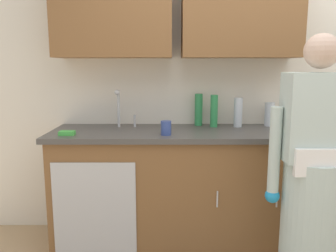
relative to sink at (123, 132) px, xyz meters
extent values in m
cube|color=silver|center=(0.98, 0.34, 0.42)|extent=(4.80, 0.10, 2.70)
cube|color=brown|center=(-0.06, 0.12, 0.92)|extent=(0.91, 0.34, 0.70)
cube|color=brown|center=(0.93, 0.12, 0.92)|extent=(0.91, 0.34, 0.70)
cube|color=brown|center=(0.43, -0.01, -0.48)|extent=(1.90, 0.60, 0.90)
cube|color=#B7BABF|center=(-0.17, -0.31, -0.52)|extent=(0.60, 0.01, 0.72)
cylinder|color=silver|center=(0.72, -0.32, -0.43)|extent=(0.01, 0.01, 0.12)
cylinder|color=silver|center=(1.15, -0.32, -0.43)|extent=(0.01, 0.01, 0.12)
cube|color=#474442|center=(0.43, -0.01, -0.01)|extent=(1.96, 0.66, 0.04)
cube|color=#B7BABF|center=(0.00, -0.01, -0.01)|extent=(0.50, 0.36, 0.03)
cylinder|color=#B7BABF|center=(-0.04, 0.14, 0.16)|extent=(0.02, 0.02, 0.30)
sphere|color=#B7BABF|center=(-0.04, 0.08, 0.30)|extent=(0.04, 0.04, 0.04)
cylinder|color=#B7BABF|center=(0.09, 0.14, 0.06)|extent=(0.02, 0.02, 0.10)
cylinder|color=#B2C6C1|center=(1.24, -0.67, -0.49)|extent=(0.34, 0.34, 0.88)
cube|color=#B2C6C1|center=(1.24, -0.67, 0.21)|extent=(0.38, 0.22, 0.52)
sphere|color=#C7A48F|center=(1.24, -0.67, 0.59)|extent=(0.20, 0.20, 0.20)
cube|color=white|center=(1.24, -0.79, -0.03)|extent=(0.32, 0.04, 0.16)
cylinder|color=#B2C6C1|center=(1.01, -0.65, 0.00)|extent=(0.07, 0.07, 0.55)
sphere|color=#1E8CCC|center=(1.01, -0.65, -0.28)|extent=(0.09, 0.09, 0.09)
cylinder|color=silver|center=(0.94, 0.15, 0.14)|extent=(0.07, 0.07, 0.24)
cylinder|color=#2D8C4C|center=(0.74, 0.15, 0.15)|extent=(0.06, 0.06, 0.26)
cylinder|color=#2D8C4C|center=(0.62, 0.22, 0.15)|extent=(0.06, 0.06, 0.27)
cylinder|color=silver|center=(1.21, 0.19, 0.11)|extent=(0.08, 0.08, 0.20)
cylinder|color=#33478C|center=(0.35, -0.20, 0.07)|extent=(0.08, 0.08, 0.10)
cube|color=#4CBF4C|center=(-0.37, -0.20, 0.03)|extent=(0.11, 0.07, 0.03)
camera|label=1|loc=(0.37, -2.66, 0.51)|focal=36.85mm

